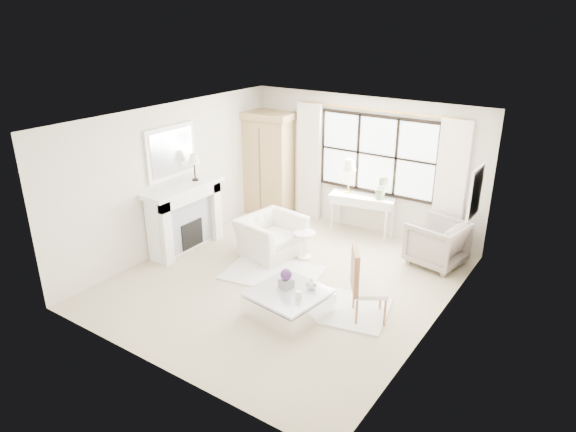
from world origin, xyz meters
name	(u,v)px	position (x,y,z in m)	size (l,w,h in m)	color
floor	(285,280)	(0.00, 0.00, 0.00)	(5.50, 5.50, 0.00)	#C4B692
ceiling	(284,120)	(0.00, 0.00, 2.70)	(5.50, 5.50, 0.00)	white
wall_back	(363,165)	(0.00, 2.75, 1.35)	(5.00, 5.00, 0.00)	beige
wall_front	(151,274)	(0.00, -2.75, 1.35)	(5.00, 5.00, 0.00)	beige
wall_left	(172,178)	(-2.50, 0.00, 1.35)	(5.50, 5.50, 0.00)	beige
wall_right	(440,242)	(2.50, 0.00, 1.35)	(5.50, 5.50, 0.00)	white
window_pane	(377,155)	(0.30, 2.73, 1.60)	(2.40, 0.02, 1.50)	silver
window_frame	(377,155)	(0.30, 2.72, 1.60)	(2.50, 0.04, 1.50)	black
curtain_rod	(379,110)	(0.30, 2.67, 2.47)	(0.04, 0.04, 3.30)	#C59344
curtain_left	(309,162)	(-1.20, 2.65, 1.24)	(0.55, 0.10, 2.47)	silver
curtain_right	(450,188)	(1.80, 2.65, 1.24)	(0.55, 0.10, 2.47)	white
fireplace	(184,216)	(-2.27, 0.00, 0.65)	(0.58, 1.66, 1.26)	white
mirror_frame	(171,152)	(-2.47, 0.00, 1.84)	(0.05, 1.15, 0.95)	white
mirror_glass	(172,152)	(-2.44, 0.00, 1.84)	(0.02, 1.00, 0.80)	#B5B9C0
art_frame	(475,193)	(2.47, 1.70, 1.55)	(0.04, 0.62, 0.82)	silver
art_canvas	(474,192)	(2.45, 1.70, 1.55)	(0.01, 0.52, 0.72)	#B8AC8F
mantel_lamp	(194,160)	(-2.24, 0.33, 1.65)	(0.22, 0.22, 0.51)	black
armoire	(268,163)	(-2.08, 2.39, 1.14)	(1.19, 0.82, 2.24)	tan
console_table	(362,214)	(0.16, 2.50, 0.40)	(1.36, 0.69, 0.80)	white
console_lamp	(349,166)	(-0.17, 2.51, 1.36)	(0.28, 0.28, 0.69)	#B48D3E
orchid_plant	(382,188)	(0.55, 2.51, 1.04)	(0.27, 0.21, 0.48)	#5E774F
side_table	(305,241)	(-0.18, 0.90, 0.33)	(0.40, 0.40, 0.51)	white
rug_left	(273,273)	(-0.29, 0.08, 0.01)	(1.59, 1.12, 0.03)	silver
rug_right	(340,308)	(1.19, -0.25, 0.01)	(1.42, 1.06, 0.03)	white
club_armchair	(271,236)	(-0.79, 0.71, 0.35)	(1.09, 0.95, 0.71)	white
wingback_chair	(437,243)	(1.87, 2.01, 0.41)	(0.87, 0.89, 0.81)	gray
french_chair	(367,299)	(1.63, -0.24, 0.31)	(0.67, 0.67, 1.08)	#9E6842
coffee_table	(288,303)	(0.63, -0.81, 0.18)	(1.12, 1.12, 0.38)	white
planter_box	(286,284)	(0.53, -0.73, 0.45)	(0.18, 0.18, 0.13)	gray
planter_flowers	(286,274)	(0.53, -0.73, 0.60)	(0.17, 0.17, 0.17)	#4D2967
pillar_candle	(299,295)	(0.86, -0.90, 0.44)	(0.09, 0.09, 0.12)	white
coffee_vase	(312,284)	(0.86, -0.55, 0.46)	(0.16, 0.16, 0.17)	silver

